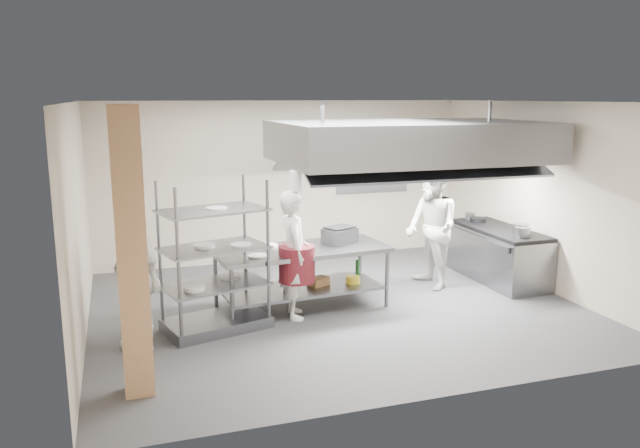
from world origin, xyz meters
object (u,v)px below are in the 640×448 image
object	(u,v)px
chef_plating	(136,278)
pass_rack	(214,256)
griddle	(340,236)
chef_head	(294,255)
island	(302,278)
cooking_range	(498,256)
stockpot	(521,229)
chef_line	(432,228)

from	to	relation	value
chef_plating	pass_rack	bearing A→B (deg)	84.36
pass_rack	griddle	world-z (taller)	pass_rack
pass_rack	chef_head	bearing A→B (deg)	-8.48
island	cooking_range	xyz separation A→B (m)	(3.58, 0.35, -0.04)
cooking_range	chef_head	size ratio (longest dim) A/B	1.10
cooking_range	stockpot	size ratio (longest dim) A/B	8.10
cooking_range	griddle	distance (m)	3.01
chef_plating	cooking_range	bearing A→B (deg)	76.13
chef_line	griddle	distance (m)	1.66
griddle	pass_rack	bearing A→B (deg)	173.16
island	pass_rack	distance (m)	1.51
island	chef_head	bearing A→B (deg)	-127.90
island	pass_rack	world-z (taller)	pass_rack
island	chef_line	world-z (taller)	chef_line
chef_head	stockpot	distance (m)	3.83
griddle	chef_plating	bearing A→B (deg)	174.05
cooking_range	chef_plating	world-z (taller)	chef_plating
pass_rack	chef_plating	xyz separation A→B (m)	(-1.01, -0.35, -0.11)
cooking_range	chef_line	xyz separation A→B (m)	(-1.29, -0.02, 0.57)
island	stockpot	xyz separation A→B (m)	(3.62, -0.17, 0.53)
chef_plating	chef_head	bearing A→B (deg)	77.83
island	chef_plating	xyz separation A→B (m)	(-2.35, -0.80, 0.45)
pass_rack	chef_plating	world-z (taller)	pass_rack
chef_plating	griddle	distance (m)	3.14
island	pass_rack	bearing A→B (deg)	-166.48
pass_rack	cooking_range	bearing A→B (deg)	-5.78
pass_rack	griddle	distance (m)	2.06
pass_rack	chef_plating	size ratio (longest dim) A/B	1.12
pass_rack	cooking_range	world-z (taller)	pass_rack
pass_rack	cooking_range	size ratio (longest dim) A/B	1.01
chef_line	cooking_range	bearing A→B (deg)	88.93
chef_line	griddle	bearing A→B (deg)	-85.04
chef_head	stockpot	world-z (taller)	chef_head
chef_head	chef_plating	world-z (taller)	chef_head
cooking_range	chef_plating	xyz separation A→B (m)	(-5.93, -1.16, 0.48)
pass_rack	stockpot	world-z (taller)	pass_rack
pass_rack	chef_line	xyz separation A→B (m)	(3.63, 0.79, -0.02)
chef_plating	stockpot	size ratio (longest dim) A/B	7.29
stockpot	cooking_range	bearing A→B (deg)	93.78
stockpot	island	bearing A→B (deg)	177.25
pass_rack	chef_plating	bearing A→B (deg)	-175.79
chef_line	island	bearing A→B (deg)	-83.38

